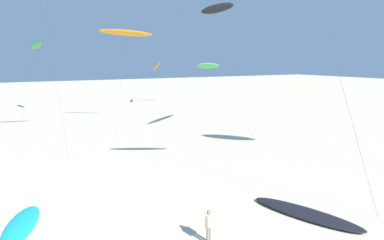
{
  "coord_description": "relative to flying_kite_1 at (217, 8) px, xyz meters",
  "views": [
    {
      "loc": [
        -5.43,
        4.13,
        8.75
      ],
      "look_at": [
        3.35,
        20.95,
        5.04
      ],
      "focal_mm": 28.34,
      "sensor_mm": 36.0,
      "label": 1
    }
  ],
  "objects": [
    {
      "name": "flying_kite_1",
      "position": [
        0.0,
        0.0,
        0.0
      ],
      "size": [
        6.45,
        6.68,
        18.61
      ],
      "color": "black",
      "rests_on": "ground"
    },
    {
      "name": "flying_kite_4",
      "position": [
        -8.79,
        -12.3,
        -9.17
      ],
      "size": [
        7.09,
        9.96,
        8.79
      ],
      "color": "green",
      "rests_on": "ground"
    },
    {
      "name": "flying_kite_6",
      "position": [
        -6.7,
        11.29,
        -9.52
      ],
      "size": [
        2.5,
        9.24,
        9.09
      ],
      "color": "orange",
      "rests_on": "ground"
    },
    {
      "name": "flying_kite_7",
      "position": [
        -17.26,
        -5.58,
        -5.06
      ],
      "size": [
        6.43,
        5.6,
        12.99
      ],
      "color": "orange",
      "rests_on": "ground"
    },
    {
      "name": "flying_kite_8",
      "position": [
        -27.36,
        9.68,
        -6.21
      ],
      "size": [
        4.04,
        7.87,
        11.91
      ],
      "color": "green",
      "rests_on": "ground"
    },
    {
      "name": "grounded_kite_0",
      "position": [
        -29.47,
        -27.76,
        -17.11
      ],
      "size": [
        2.49,
        4.38,
        0.44
      ],
      "color": "#19B2B7",
      "rests_on": "ground"
    },
    {
      "name": "grounded_kite_1",
      "position": [
        -15.04,
        -33.81,
        -17.18
      ],
      "size": [
        3.87,
        6.32,
        0.3
      ],
      "color": "black",
      "rests_on": "ground"
    },
    {
      "name": "person_near_left",
      "position": [
        -21.34,
        -33.49,
        -16.38
      ],
      "size": [
        0.47,
        0.31,
        1.73
      ],
      "color": "slate",
      "rests_on": "ground"
    }
  ]
}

